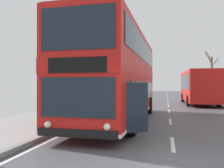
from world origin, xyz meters
TOP-DOWN VIEW (x-y plane):
  - double_decker_bus_main at (-2.58, 6.97)m, footprint 3.29×11.40m
  - background_bus_far_lane at (2.81, 19.44)m, footprint 2.83×9.34m
  - bare_tree_far_00 at (6.38, 33.32)m, footprint 2.08×2.15m

SIDE VIEW (x-z plane):
  - background_bus_far_lane at x=2.81m, z-range 0.14..3.28m
  - double_decker_bus_main at x=-2.58m, z-range 0.10..4.50m
  - bare_tree_far_00 at x=6.38m, z-range -0.02..6.94m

